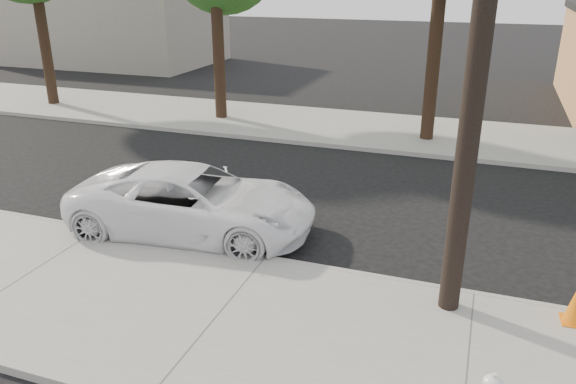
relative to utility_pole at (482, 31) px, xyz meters
The scene contains 7 objects.
ground 6.51m from the utility_pole, 143.13° to the left, with size 120.00×120.00×0.00m, color black.
near_sidewalk 6.07m from the utility_pole, 156.04° to the right, with size 90.00×4.40×0.15m, color gray.
far_sidewalk 12.64m from the utility_pole, 107.82° to the left, with size 90.00×5.00×0.15m, color gray.
curb_near 5.89m from the utility_pole, behind, with size 90.00×0.12×0.16m, color #9E9B93.
building_far 32.82m from the utility_pole, 136.11° to the left, with size 14.00×8.00×5.00m, color gray.
utility_pole is the anchor object (origin of this frame).
police_cruiser 7.02m from the utility_pole, 165.99° to the left, with size 2.50×5.42×1.51m, color white.
Camera 1 is at (3.78, -11.38, 5.47)m, focal length 35.00 mm.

